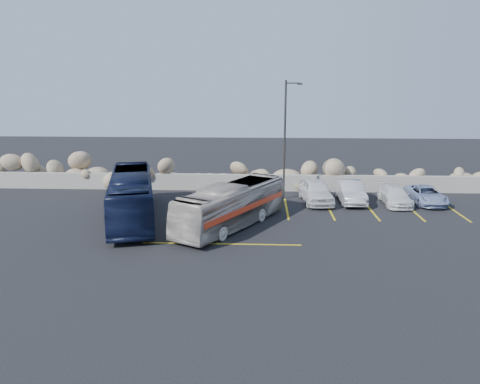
{
  "coord_description": "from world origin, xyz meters",
  "views": [
    {
      "loc": [
        0.99,
        -21.86,
        7.97
      ],
      "look_at": [
        -0.24,
        4.0,
        1.78
      ],
      "focal_mm": 35.0,
      "sensor_mm": 36.0,
      "label": 1
    }
  ],
  "objects_px": {
    "lamppost": "(286,137)",
    "vintage_bus": "(232,205)",
    "tour_coach": "(131,196)",
    "car_d": "(426,195)",
    "car_c": "(395,196)",
    "car_b": "(350,192)",
    "car_a": "(316,191)"
  },
  "relations": [
    {
      "from": "tour_coach",
      "to": "car_a",
      "type": "distance_m",
      "value": 12.08
    },
    {
      "from": "tour_coach",
      "to": "car_b",
      "type": "height_order",
      "value": "tour_coach"
    },
    {
      "from": "lamppost",
      "to": "car_c",
      "type": "xyz_separation_m",
      "value": [
        7.21,
        -1.05,
        -3.72
      ]
    },
    {
      "from": "car_a",
      "to": "car_b",
      "type": "relative_size",
      "value": 1.04
    },
    {
      "from": "vintage_bus",
      "to": "car_a",
      "type": "relative_size",
      "value": 1.95
    },
    {
      "from": "tour_coach",
      "to": "car_d",
      "type": "xyz_separation_m",
      "value": [
        18.51,
        4.56,
        -0.83
      ]
    },
    {
      "from": "lamppost",
      "to": "car_a",
      "type": "xyz_separation_m",
      "value": [
        2.07,
        -0.82,
        -3.53
      ]
    },
    {
      "from": "car_b",
      "to": "car_c",
      "type": "bearing_deg",
      "value": -9.46
    },
    {
      "from": "tour_coach",
      "to": "car_a",
      "type": "bearing_deg",
      "value": 7.11
    },
    {
      "from": "tour_coach",
      "to": "car_b",
      "type": "relative_size",
      "value": 2.32
    },
    {
      "from": "car_b",
      "to": "car_a",
      "type": "bearing_deg",
      "value": -176.13
    },
    {
      "from": "car_d",
      "to": "car_b",
      "type": "bearing_deg",
      "value": 177.1
    },
    {
      "from": "tour_coach",
      "to": "car_d",
      "type": "relative_size",
      "value": 2.45
    },
    {
      "from": "tour_coach",
      "to": "lamppost",
      "type": "bearing_deg",
      "value": 15.43
    },
    {
      "from": "lamppost",
      "to": "car_c",
      "type": "relative_size",
      "value": 2.0
    },
    {
      "from": "car_a",
      "to": "car_c",
      "type": "distance_m",
      "value": 5.15
    },
    {
      "from": "lamppost",
      "to": "car_d",
      "type": "distance_m",
      "value": 10.11
    },
    {
      "from": "lamppost",
      "to": "vintage_bus",
      "type": "xyz_separation_m",
      "value": [
        -3.2,
        -6.36,
        -3.08
      ]
    },
    {
      "from": "tour_coach",
      "to": "car_c",
      "type": "xyz_separation_m",
      "value": [
        16.35,
        4.22,
        -0.82
      ]
    },
    {
      "from": "car_c",
      "to": "lamppost",
      "type": "bearing_deg",
      "value": 172.0
    },
    {
      "from": "lamppost",
      "to": "car_b",
      "type": "relative_size",
      "value": 1.86
    },
    {
      "from": "vintage_bus",
      "to": "tour_coach",
      "type": "xyz_separation_m",
      "value": [
        -5.94,
        1.09,
        0.18
      ]
    },
    {
      "from": "car_a",
      "to": "car_b",
      "type": "xyz_separation_m",
      "value": [
        2.31,
        0.19,
        -0.05
      ]
    },
    {
      "from": "vintage_bus",
      "to": "car_b",
      "type": "distance_m",
      "value": 9.52
    },
    {
      "from": "vintage_bus",
      "to": "car_c",
      "type": "bearing_deg",
      "value": 56.64
    },
    {
      "from": "vintage_bus",
      "to": "car_b",
      "type": "bearing_deg",
      "value": 66.73
    },
    {
      "from": "vintage_bus",
      "to": "car_d",
      "type": "bearing_deg",
      "value": 53.82
    },
    {
      "from": "car_b",
      "to": "vintage_bus",
      "type": "bearing_deg",
      "value": -143.8
    },
    {
      "from": "car_c",
      "to": "tour_coach",
      "type": "bearing_deg",
      "value": -165.24
    },
    {
      "from": "vintage_bus",
      "to": "car_b",
      "type": "relative_size",
      "value": 2.03
    },
    {
      "from": "car_b",
      "to": "car_c",
      "type": "distance_m",
      "value": 2.87
    },
    {
      "from": "tour_coach",
      "to": "car_c",
      "type": "relative_size",
      "value": 2.51
    }
  ]
}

